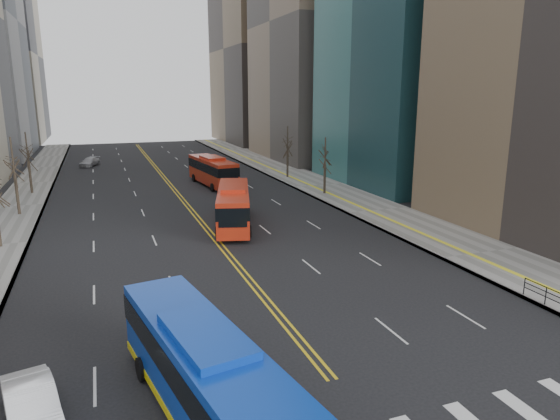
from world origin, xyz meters
The scene contains 12 objects.
sidewalk_right centered at (17.50, 45.00, 0.07)m, with size 7.00×130.00×0.15m, color gray.
sidewalk_left centered at (-16.50, 45.00, 0.07)m, with size 5.00×130.00×0.15m, color gray.
centerline centered at (0.00, 55.00, 0.01)m, with size 0.55×100.00×0.01m.
office_towers centered at (0.12, 68.51, 23.92)m, with size 83.00×134.00×58.00m.
street_trees centered at (-7.18, 34.55, 4.87)m, with size 35.20×47.20×7.60m.
blue_bus centered at (-5.42, 4.00, 1.93)m, with size 4.88×12.97×3.68m.
red_bus_near centered at (2.49, 30.10, 2.03)m, with size 5.67×11.83×3.65m.
red_bus_far centered at (5.06, 50.05, 2.06)m, with size 4.02×11.97×3.71m.
car_white centered at (-11.34, 6.00, 0.78)m, with size 1.65×4.74×1.56m, color white.
car_dark_mid centered at (6.79, 50.47, 0.70)m, with size 1.65×4.11×1.40m, color black.
car_silver centered at (-9.73, 73.33, 0.69)m, with size 1.92×4.73×1.37m, color #A5A4AA.
car_dark_far centered at (9.59, 63.37, 0.58)m, with size 1.93×4.18×1.16m, color black.
Camera 1 is at (-8.43, -11.63, 11.71)m, focal length 32.00 mm.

